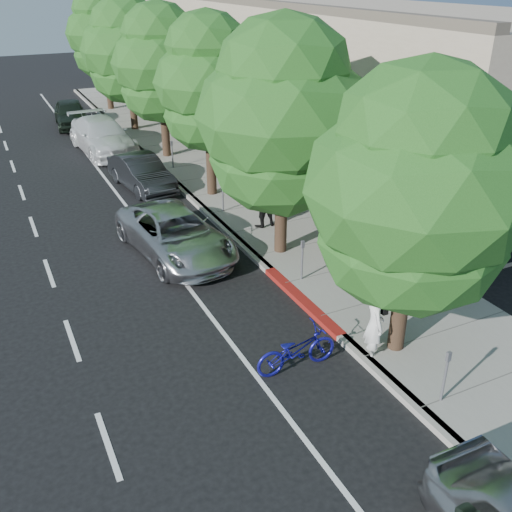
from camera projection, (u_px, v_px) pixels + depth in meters
ground at (321, 320)px, 15.37m from camera, size 120.00×120.00×0.00m
sidewalk at (264, 205)px, 22.66m from camera, size 4.60×56.00×0.15m
curb at (210, 215)px, 21.76m from camera, size 0.30×56.00×0.15m
curb_red_segment at (302, 301)px, 16.14m from camera, size 0.32×4.00×0.15m
storefront_building at (300, 68)px, 32.00m from camera, size 10.00×36.00×7.00m
street_tree_0 at (416, 192)px, 12.23m from camera, size 4.99×4.99×7.05m
street_tree_1 at (283, 119)px, 16.91m from camera, size 5.28×5.28×7.53m
street_tree_2 at (208, 85)px, 21.71m from camera, size 4.19×4.19×7.26m
street_tree_3 at (161, 65)px, 26.55m from camera, size 4.58×4.58×7.32m
street_tree_4 at (128, 51)px, 31.39m from camera, size 5.15×5.15×7.40m
street_tree_5 at (103, 35)px, 36.06m from camera, size 4.62×4.62×7.69m
cyclist at (374, 324)px, 13.51m from camera, size 0.62×0.78×1.87m
bicycle at (296, 350)px, 13.28m from camera, size 2.06×0.73×1.08m
silver_suv at (175, 234)px, 18.59m from camera, size 3.03×5.56×1.48m
dark_sedan at (141, 173)px, 24.28m from camera, size 2.04×4.47×1.42m
white_pickup at (102, 136)px, 29.20m from camera, size 2.79×5.96×1.68m
dark_suv_far at (71, 114)px, 34.01m from camera, size 2.20×4.67×1.54m
pedestrian at (262, 201)px, 20.23m from camera, size 0.98×0.78×1.94m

